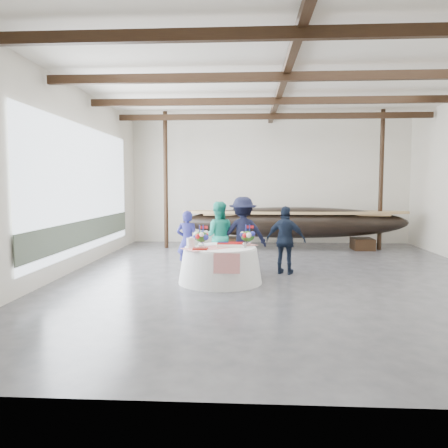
{
  "coord_description": "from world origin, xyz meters",
  "views": [
    {
      "loc": [
        -0.74,
        -10.0,
        2.07
      ],
      "look_at": [
        -1.35,
        0.63,
        1.14
      ],
      "focal_mm": 35.0,
      "sensor_mm": 36.0,
      "label": 1
    }
  ],
  "objects": [
    {
      "name": "guest_woman_blue",
      "position": [
        -2.22,
        0.36,
        0.74
      ],
      "size": [
        0.59,
        0.43,
        1.49
      ],
      "primitive_type": "imported",
      "rotation": [
        0.0,
        0.0,
        3.0
      ],
      "color": "navy",
      "rests_on": "ground"
    },
    {
      "name": "open_bay",
      "position": [
        -4.95,
        1.0,
        1.83
      ],
      "size": [
        0.03,
        7.0,
        3.2
      ],
      "color": "silver",
      "rests_on": "ground"
    },
    {
      "name": "tabletop_items",
      "position": [
        -1.33,
        -0.63,
        0.92
      ],
      "size": [
        1.64,
        1.46,
        0.4
      ],
      "color": "red",
      "rests_on": "banquet_table"
    },
    {
      "name": "banquet_table",
      "position": [
        -1.35,
        -0.77,
        0.38
      ],
      "size": [
        1.79,
        1.79,
        0.77
      ],
      "color": "white",
      "rests_on": "ground"
    },
    {
      "name": "longboat_display",
      "position": [
        0.75,
        4.36,
        0.88
      ],
      "size": [
        7.38,
        1.48,
        1.38
      ],
      "color": "black",
      "rests_on": "ground"
    },
    {
      "name": "guest_man_left",
      "position": [
        -0.89,
        0.63,
        0.9
      ],
      "size": [
        1.26,
        0.84,
        1.81
      ],
      "primitive_type": "imported",
      "rotation": [
        0.0,
        0.0,
        3.29
      ],
      "color": "black",
      "rests_on": "ground"
    },
    {
      "name": "wall_back",
      "position": [
        0.0,
        6.0,
        2.25
      ],
      "size": [
        10.0,
        0.02,
        4.5
      ],
      "primitive_type": "cube",
      "color": "silver",
      "rests_on": "ground"
    },
    {
      "name": "floor",
      "position": [
        0.0,
        0.0,
        0.0
      ],
      "size": [
        10.0,
        12.0,
        0.01
      ],
      "primitive_type": "cube",
      "color": "#3D3D42",
      "rests_on": "ground"
    },
    {
      "name": "guest_man_right",
      "position": [
        0.13,
        0.24,
        0.8
      ],
      "size": [
        1.01,
        0.67,
        1.6
      ],
      "primitive_type": "imported",
      "rotation": [
        0.0,
        0.0,
        2.82
      ],
      "color": "black",
      "rests_on": "ground"
    },
    {
      "name": "pavilion_structure",
      "position": [
        0.0,
        0.76,
        4.0
      ],
      "size": [
        9.8,
        11.76,
        4.5
      ],
      "color": "black",
      "rests_on": "ground"
    },
    {
      "name": "guest_woman_teal",
      "position": [
        -1.49,
        0.56,
        0.85
      ],
      "size": [
        0.87,
        0.7,
        1.7
      ],
      "primitive_type": "imported",
      "rotation": [
        0.0,
        0.0,
        3.21
      ],
      "color": "teal",
      "rests_on": "ground"
    },
    {
      "name": "wall_front",
      "position": [
        0.0,
        -6.0,
        2.25
      ],
      "size": [
        10.0,
        0.02,
        4.5
      ],
      "primitive_type": "cube",
      "color": "silver",
      "rests_on": "ground"
    },
    {
      "name": "ceiling",
      "position": [
        0.0,
        0.0,
        4.5
      ],
      "size": [
        10.0,
        12.0,
        0.01
      ],
      "primitive_type": "cube",
      "color": "white",
      "rests_on": "wall_back"
    },
    {
      "name": "wall_left",
      "position": [
        -5.0,
        0.0,
        2.25
      ],
      "size": [
        0.02,
        12.0,
        4.5
      ],
      "primitive_type": "cube",
      "color": "silver",
      "rests_on": "ground"
    }
  ]
}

